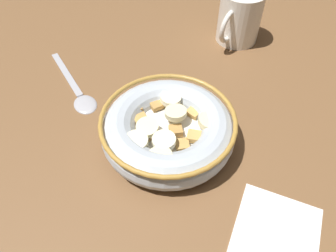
% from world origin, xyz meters
% --- Properties ---
extents(ground_plane, '(1.07, 1.07, 0.02)m').
position_xyz_m(ground_plane, '(0.00, 0.00, -0.01)').
color(ground_plane, brown).
extents(cereal_bowl, '(0.17, 0.17, 0.05)m').
position_xyz_m(cereal_bowl, '(0.00, 0.00, 0.02)').
color(cereal_bowl, '#B2BCC6').
rests_on(cereal_bowl, ground_plane).
extents(spoon, '(0.08, 0.16, 0.01)m').
position_xyz_m(spoon, '(0.01, -0.16, 0.00)').
color(spoon, '#A5A5AD').
rests_on(spoon, ground_plane).
extents(coffee_mug, '(0.10, 0.07, 0.09)m').
position_xyz_m(coffee_mug, '(-0.26, -0.04, 0.04)').
color(coffee_mug, white).
rests_on(coffee_mug, ground_plane).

